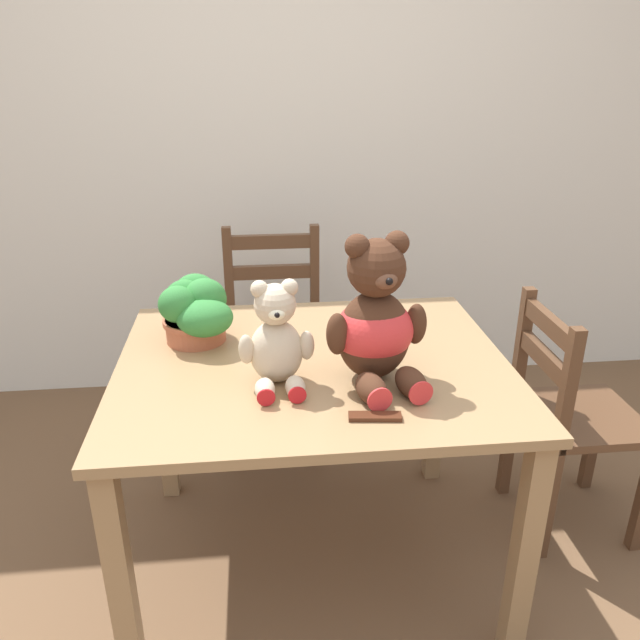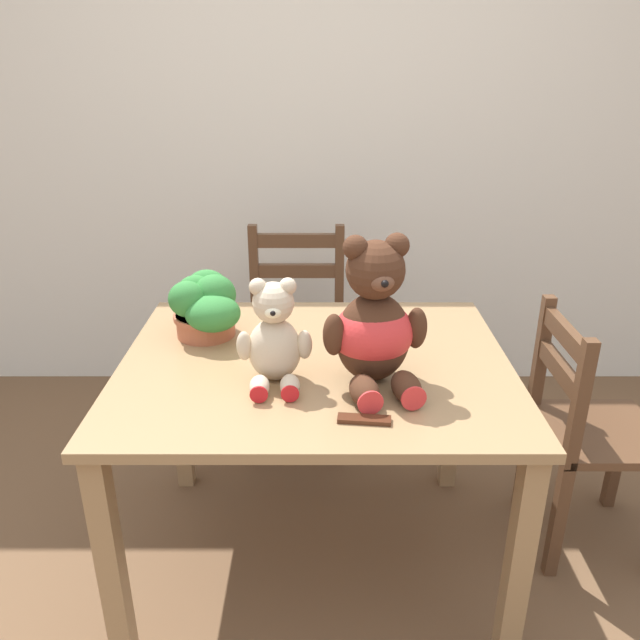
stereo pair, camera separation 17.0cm
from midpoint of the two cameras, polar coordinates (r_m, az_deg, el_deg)
name	(u,v)px [view 1 (the left image)]	position (r m, az deg, el deg)	size (l,w,h in m)	color
wall_back	(285,130)	(3.06, -4.91, 16.92)	(8.00, 0.04, 2.60)	silver
dining_table	(313,393)	(1.92, -3.17, -6.71)	(1.16, 0.96, 0.78)	#9E7A51
wooden_chair_behind	(275,338)	(2.76, -5.91, -1.72)	(0.42, 0.45, 0.94)	brown
wooden_chair_side	(570,417)	(2.36, 19.97, -8.39)	(0.39, 0.39, 0.87)	brown
teddy_bear_left	(276,340)	(1.71, -6.86, -1.93)	(0.21, 0.21, 0.30)	beige
teddy_bear_right	(376,323)	(1.71, 2.30, -0.34)	(0.30, 0.33, 0.42)	#472819
potted_plant	(196,310)	(2.02, -13.65, 0.85)	(0.23, 0.24, 0.21)	#B25B3D
chocolate_bar	(375,417)	(1.58, 1.98, -8.91)	(0.13, 0.04, 0.01)	#472314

